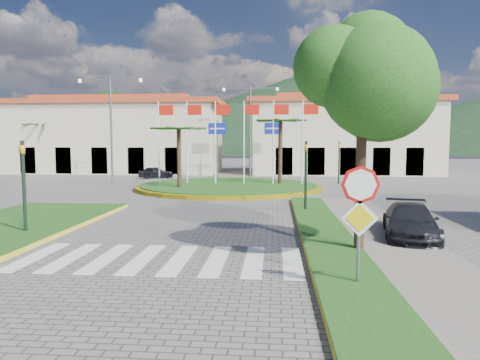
# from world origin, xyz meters

# --- Properties ---
(ground) EXTENTS (160.00, 160.00, 0.00)m
(ground) POSITION_xyz_m (0.00, 0.00, 0.00)
(ground) COLOR #64615E
(ground) RESTS_ON ground
(sidewalk_right) EXTENTS (4.00, 28.00, 0.15)m
(sidewalk_right) POSITION_xyz_m (6.00, 2.00, 0.07)
(sidewalk_right) COLOR gray
(sidewalk_right) RESTS_ON ground
(verge_right) EXTENTS (1.60, 28.00, 0.18)m
(verge_right) POSITION_xyz_m (4.80, 2.00, 0.09)
(verge_right) COLOR #1A4614
(verge_right) RESTS_ON ground
(crosswalk) EXTENTS (8.00, 3.00, 0.01)m
(crosswalk) POSITION_xyz_m (0.00, 4.00, 0.01)
(crosswalk) COLOR silver
(crosswalk) RESTS_ON ground
(roundabout_island) EXTENTS (12.70, 12.70, 6.00)m
(roundabout_island) POSITION_xyz_m (0.00, 22.00, 0.17)
(roundabout_island) COLOR yellow
(roundabout_island) RESTS_ON ground
(stop_sign) EXTENTS (0.80, 0.11, 2.65)m
(stop_sign) POSITION_xyz_m (4.90, 1.96, 1.79)
(stop_sign) COLOR slate
(stop_sign) RESTS_ON ground
(deciduous_tree) EXTENTS (3.60, 3.60, 6.80)m
(deciduous_tree) POSITION_xyz_m (5.50, 5.00, 5.18)
(deciduous_tree) COLOR black
(deciduous_tree) RESTS_ON ground
(traffic_light_left) EXTENTS (0.15, 0.18, 3.20)m
(traffic_light_left) POSITION_xyz_m (-5.20, 6.50, 1.94)
(traffic_light_left) COLOR black
(traffic_light_left) RESTS_ON ground
(traffic_light_right) EXTENTS (0.15, 0.18, 3.20)m
(traffic_light_right) POSITION_xyz_m (4.50, 12.00, 1.94)
(traffic_light_right) COLOR black
(traffic_light_right) RESTS_ON ground
(traffic_light_far) EXTENTS (0.18, 0.15, 3.20)m
(traffic_light_far) POSITION_xyz_m (8.00, 26.00, 1.94)
(traffic_light_far) COLOR black
(traffic_light_far) RESTS_ON ground
(direction_sign_west) EXTENTS (1.60, 0.14, 5.20)m
(direction_sign_west) POSITION_xyz_m (-2.00, 30.97, 3.53)
(direction_sign_west) COLOR slate
(direction_sign_west) RESTS_ON ground
(direction_sign_east) EXTENTS (1.60, 0.14, 5.20)m
(direction_sign_east) POSITION_xyz_m (3.00, 30.97, 3.53)
(direction_sign_east) COLOR slate
(direction_sign_east) RESTS_ON ground
(street_lamp_centre) EXTENTS (4.80, 0.16, 8.00)m
(street_lamp_centre) POSITION_xyz_m (1.00, 30.00, 4.50)
(street_lamp_centre) COLOR slate
(street_lamp_centre) RESTS_ON ground
(street_lamp_west) EXTENTS (4.80, 0.16, 8.00)m
(street_lamp_west) POSITION_xyz_m (-9.00, 24.00, 4.50)
(street_lamp_west) COLOR slate
(street_lamp_west) RESTS_ON ground
(building_left) EXTENTS (23.32, 9.54, 8.05)m
(building_left) POSITION_xyz_m (-14.00, 38.00, 3.90)
(building_left) COLOR beige
(building_left) RESTS_ON ground
(building_right) EXTENTS (19.08, 9.54, 8.05)m
(building_right) POSITION_xyz_m (10.00, 38.00, 3.90)
(building_right) COLOR beige
(building_right) RESTS_ON ground
(hill_far_west) EXTENTS (140.00, 140.00, 22.00)m
(hill_far_west) POSITION_xyz_m (-55.00, 140.00, 11.00)
(hill_far_west) COLOR black
(hill_far_west) RESTS_ON ground
(hill_far_mid) EXTENTS (180.00, 180.00, 30.00)m
(hill_far_mid) POSITION_xyz_m (15.00, 160.00, 15.00)
(hill_far_mid) COLOR black
(hill_far_mid) RESTS_ON ground
(hill_near_back) EXTENTS (110.00, 110.00, 16.00)m
(hill_near_back) POSITION_xyz_m (-10.00, 130.00, 8.00)
(hill_near_back) COLOR black
(hill_near_back) RESTS_ON ground
(white_van) EXTENTS (4.38, 3.23, 1.11)m
(white_van) POSITION_xyz_m (-14.85, 35.24, 0.55)
(white_van) COLOR silver
(white_van) RESTS_ON ground
(car_dark_a) EXTENTS (3.29, 1.97, 1.05)m
(car_dark_a) POSITION_xyz_m (-7.36, 30.00, 0.52)
(car_dark_a) COLOR black
(car_dark_a) RESTS_ON ground
(car_dark_b) EXTENTS (3.73, 1.51, 1.20)m
(car_dark_b) POSITION_xyz_m (3.42, 34.36, 0.60)
(car_dark_b) COLOR black
(car_dark_b) RESTS_ON ground
(car_side_right) EXTENTS (2.37, 4.18, 1.14)m
(car_side_right) POSITION_xyz_m (7.50, 7.00, 0.57)
(car_side_right) COLOR black
(car_side_right) RESTS_ON ground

